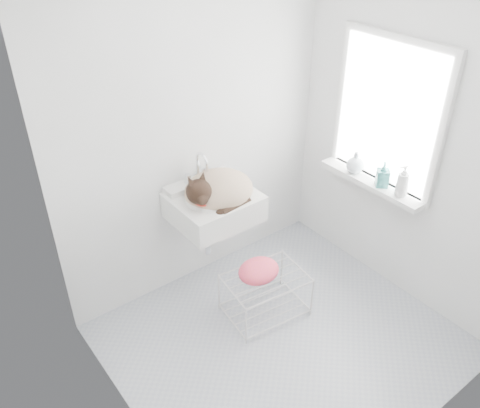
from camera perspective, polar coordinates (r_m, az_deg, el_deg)
floor at (r=3.67m, az=4.81°, el=-15.11°), size 2.20×2.00×0.02m
back_wall at (r=3.57m, az=-5.08°, el=8.42°), size 2.20×0.02×2.50m
right_wall at (r=3.64m, az=18.89°, el=7.21°), size 0.02×2.00×2.50m
left_wall at (r=2.38m, az=-14.08°, el=-6.60°), size 0.02×2.00×2.50m
window_glass at (r=3.69m, az=16.53°, el=9.70°), size 0.01×0.80×1.00m
window_frame at (r=3.68m, az=16.39°, el=9.66°), size 0.04×0.90×1.10m
windowsill at (r=3.86m, az=14.65°, el=2.39°), size 0.16×0.88×0.04m
sink at (r=3.55m, az=-3.01°, el=1.00°), size 0.59×0.51×0.23m
faucet at (r=3.61m, az=-4.72°, el=4.08°), size 0.21×0.15×0.21m
cat at (r=3.52m, az=-2.72°, el=1.50°), size 0.55×0.48×0.33m
wire_rack at (r=3.75m, az=2.86°, el=-10.43°), size 0.60×0.46×0.34m
towel at (r=3.60m, az=2.12°, el=-8.00°), size 0.31×0.22×0.13m
bottle_a at (r=3.72m, az=17.69°, el=0.93°), size 0.10×0.10×0.20m
bottle_b at (r=3.80m, az=15.69°, el=2.01°), size 0.12×0.12×0.19m
bottle_c at (r=3.93m, az=12.80°, el=3.56°), size 0.19×0.19×0.17m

